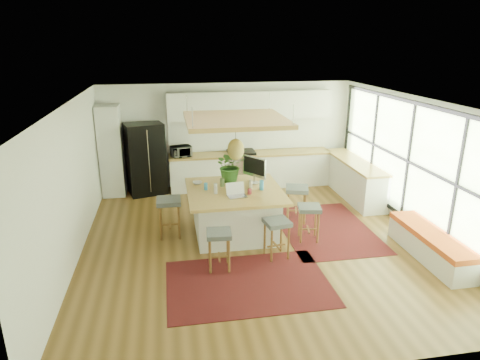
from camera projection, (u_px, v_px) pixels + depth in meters
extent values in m
plane|color=brown|center=(254.00, 241.00, 8.23)|extent=(7.00, 7.00, 0.00)
plane|color=white|center=(256.00, 102.00, 7.38)|extent=(7.00, 7.00, 0.00)
plane|color=silver|center=(228.00, 135.00, 11.07)|extent=(6.50, 0.00, 6.50)
plane|color=silver|center=(322.00, 273.00, 4.53)|extent=(6.50, 0.00, 6.50)
plane|color=silver|center=(71.00, 185.00, 7.27)|extent=(0.00, 7.00, 7.00)
plane|color=silver|center=(416.00, 166.00, 8.34)|extent=(0.00, 7.00, 7.00)
cube|color=silver|center=(111.00, 151.00, 10.36)|extent=(0.55, 0.60, 2.25)
cube|color=silver|center=(250.00, 171.00, 11.15)|extent=(4.20, 0.60, 0.88)
cube|color=olive|center=(251.00, 154.00, 11.01)|extent=(4.24, 0.64, 0.05)
cube|color=white|center=(248.00, 134.00, 11.15)|extent=(4.20, 0.02, 0.80)
cube|color=silver|center=(250.00, 105.00, 10.74)|extent=(4.20, 0.34, 0.70)
cube|color=silver|center=(354.00, 180.00, 10.44)|extent=(0.60, 2.50, 0.88)
cube|color=olive|center=(355.00, 162.00, 10.29)|extent=(0.64, 2.54, 0.05)
cube|color=black|center=(248.00, 283.00, 6.79)|extent=(2.60, 1.80, 0.01)
cube|color=black|center=(325.00, 229.00, 8.74)|extent=(1.80, 2.60, 0.01)
imported|color=#A5A5AA|center=(181.00, 150.00, 10.60)|extent=(0.54, 0.38, 0.33)
imported|color=#1E4C19|center=(230.00, 169.00, 8.70)|extent=(0.81, 0.86, 0.54)
imported|color=white|center=(197.00, 183.00, 8.60)|extent=(0.20, 0.20, 0.05)
cylinder|color=#3797DC|center=(206.00, 185.00, 8.25)|extent=(0.07, 0.07, 0.19)
cylinder|color=silver|center=(215.00, 189.00, 8.04)|extent=(0.07, 0.07, 0.19)
cylinder|color=#95313B|center=(250.00, 190.00, 8.01)|extent=(0.07, 0.07, 0.19)
cylinder|color=white|center=(252.00, 183.00, 8.35)|extent=(0.07, 0.07, 0.19)
cylinder|color=#5E7848|center=(223.00, 182.00, 8.45)|extent=(0.07, 0.07, 0.19)
cylinder|color=#3797DC|center=(261.00, 185.00, 8.24)|extent=(0.07, 0.07, 0.19)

